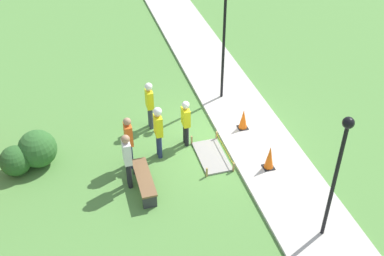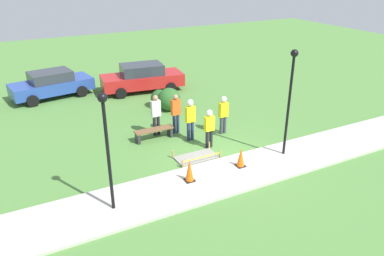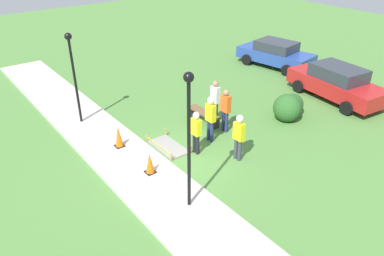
{
  "view_description": "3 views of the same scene",
  "coord_description": "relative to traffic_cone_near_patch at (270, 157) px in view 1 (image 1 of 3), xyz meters",
  "views": [
    {
      "loc": [
        -12.04,
        4.48,
        9.95
      ],
      "look_at": [
        -0.63,
        1.16,
        1.1
      ],
      "focal_mm": 45.0,
      "sensor_mm": 36.0,
      "label": 1
    },
    {
      "loc": [
        -7.04,
        -10.87,
        7.07
      ],
      "look_at": [
        -0.63,
        1.45,
        0.9
      ],
      "focal_mm": 35.0,
      "sensor_mm": 36.0,
      "label": 2
    },
    {
      "loc": [
        9.24,
        -6.06,
        7.42
      ],
      "look_at": [
        -0.48,
        1.38,
        0.75
      ],
      "focal_mm": 35.0,
      "sensor_mm": 36.0,
      "label": 3
    }
  ],
  "objects": [
    {
      "name": "bystander_in_orange_shirt",
      "position": [
        1.39,
        4.04,
        0.53
      ],
      "size": [
        0.4,
        0.24,
        1.82
      ],
      "color": "navy",
      "rests_on": "ground_plane"
    },
    {
      "name": "worker_supervisor",
      "position": [
        3.22,
        3.01,
        0.54
      ],
      "size": [
        0.4,
        0.25,
        1.76
      ],
      "color": "#383D47",
      "rests_on": "ground_plane"
    },
    {
      "name": "park_bench",
      "position": [
        0.25,
        3.85,
        -0.16
      ],
      "size": [
        1.7,
        0.44,
        0.49
      ],
      "color": "#2D2D33",
      "rests_on": "ground_plane"
    },
    {
      "name": "sidewalk",
      "position": [
        1.96,
        -0.24,
        -0.46
      ],
      "size": [
        28.0,
        2.31,
        0.1
      ],
      "color": "#BCB7AD",
      "rests_on": "ground_plane"
    },
    {
      "name": "worker_trainee",
      "position": [
        1.61,
        3.07,
        0.62
      ],
      "size": [
        0.4,
        0.27,
        1.86
      ],
      "color": "navy",
      "rests_on": "ground_plane"
    },
    {
      "name": "lamppost_far",
      "position": [
        -2.81,
        -0.32,
        2.06
      ],
      "size": [
        0.28,
        0.28,
        3.75
      ],
      "color": "black",
      "rests_on": "sidewalk"
    },
    {
      "name": "ground_plane",
      "position": [
        1.96,
        0.91,
        -0.51
      ],
      "size": [
        60.0,
        60.0,
        0.0
      ],
      "primitive_type": "plane",
      "color": "#51843D"
    },
    {
      "name": "shrub_rounded_mid",
      "position": [
        2.03,
        7.44,
        -0.03
      ],
      "size": [
        0.95,
        0.95,
        0.95
      ],
      "color": "#285623",
      "rests_on": "ground_plane"
    },
    {
      "name": "shrub_rounded_near",
      "position": [
        2.28,
        6.76,
        0.09
      ],
      "size": [
        1.19,
        1.19,
        1.19
      ],
      "color": "#2D6028",
      "rests_on": "ground_plane"
    },
    {
      "name": "traffic_cone_near_patch",
      "position": [
        0.0,
        0.0,
        0.0
      ],
      "size": [
        0.34,
        0.34,
        0.82
      ],
      "color": "black",
      "rests_on": "sidewalk"
    },
    {
      "name": "worker_assistant",
      "position": [
        1.98,
        2.09,
        0.47
      ],
      "size": [
        0.4,
        0.24,
        1.67
      ],
      "color": "black",
      "rests_on": "ground_plane"
    },
    {
      "name": "lamppost_near",
      "position": [
        4.24,
        0.07,
        2.29
      ],
      "size": [
        0.28,
        0.28,
        4.15
      ],
      "color": "black",
      "rests_on": "sidewalk"
    },
    {
      "name": "bystander_in_gray_shirt",
      "position": [
        0.52,
        4.23,
        0.56
      ],
      "size": [
        0.4,
        0.25,
        1.87
      ],
      "color": "black",
      "rests_on": "ground_plane"
    },
    {
      "name": "wet_concrete_patch",
      "position": [
        1.07,
        1.49,
        -0.47
      ],
      "size": [
        1.7,
        0.91,
        0.33
      ],
      "color": "gray",
      "rests_on": "ground_plane"
    },
    {
      "name": "traffic_cone_far_patch",
      "position": [
        2.15,
        0.02,
        -0.04
      ],
      "size": [
        0.34,
        0.34,
        0.75
      ],
      "color": "black",
      "rests_on": "sidewalk"
    }
  ]
}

